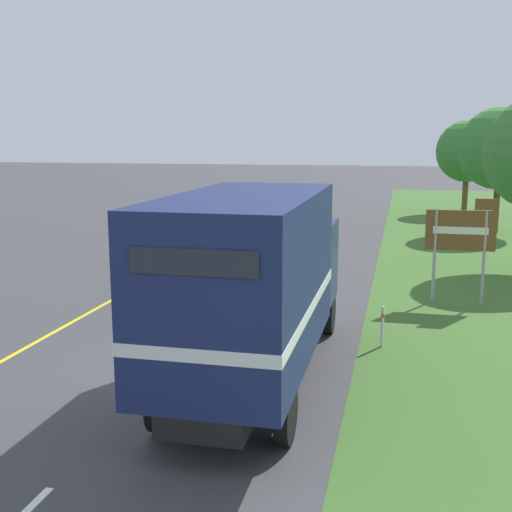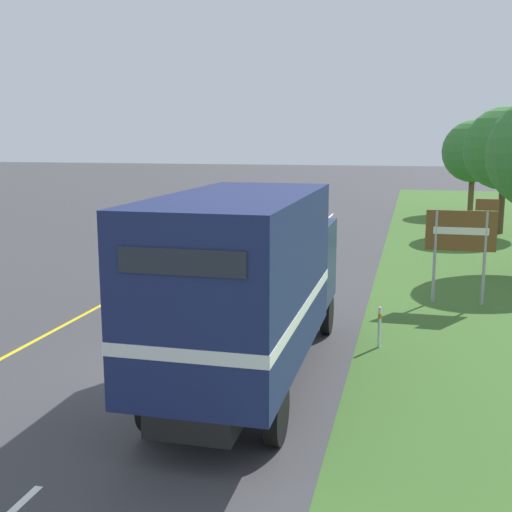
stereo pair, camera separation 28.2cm
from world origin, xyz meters
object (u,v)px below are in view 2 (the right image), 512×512
(roadside_tree_far, at_px, (474,151))
(delineator_post, at_px, (380,326))
(lead_car_white, at_px, (244,230))
(horse_trailer_truck, at_px, (249,280))
(highway_sign, at_px, (462,235))
(roadside_tree_mid, at_px, (505,149))

(roadside_tree_far, relative_size, delineator_post, 6.12)
(lead_car_white, distance_m, delineator_post, 12.42)
(horse_trailer_truck, height_order, roadside_tree_far, roadside_tree_far)
(lead_car_white, xyz_separation_m, delineator_post, (6.07, -10.82, -0.48))
(horse_trailer_truck, relative_size, delineator_post, 8.40)
(lead_car_white, relative_size, roadside_tree_far, 0.69)
(horse_trailer_truck, xyz_separation_m, delineator_post, (2.34, 2.81, -1.56))
(highway_sign, distance_m, roadside_tree_far, 23.75)
(highway_sign, xyz_separation_m, roadside_tree_far, (2.16, 23.58, 1.87))
(roadside_tree_mid, bearing_deg, horse_trailer_truck, -108.05)
(horse_trailer_truck, bearing_deg, roadside_tree_far, 78.09)
(highway_sign, bearing_deg, lead_car_white, 141.87)
(delineator_post, bearing_deg, roadside_tree_far, 81.54)
(lead_car_white, height_order, roadside_tree_far, roadside_tree_far)
(roadside_tree_mid, distance_m, roadside_tree_far, 8.66)
(highway_sign, height_order, roadside_tree_mid, roadside_tree_mid)
(highway_sign, relative_size, delineator_post, 3.20)
(horse_trailer_truck, relative_size, lead_car_white, 2.00)
(highway_sign, xyz_separation_m, delineator_post, (-2.01, -4.48, -1.49))
(roadside_tree_mid, bearing_deg, delineator_post, -104.18)
(horse_trailer_truck, height_order, highway_sign, horse_trailer_truck)
(lead_car_white, relative_size, highway_sign, 1.31)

